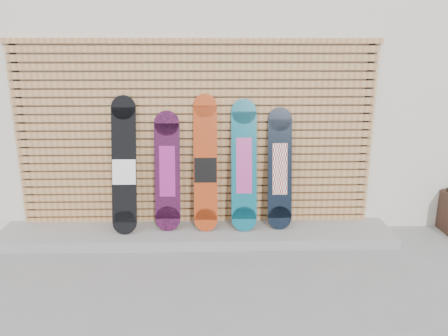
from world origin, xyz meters
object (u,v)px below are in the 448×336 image
Objects in this scene: snowboard_0 at (124,166)px; snowboard_1 at (167,171)px; snowboard_2 at (205,164)px; snowboard_3 at (244,166)px; snowboard_4 at (280,169)px.

snowboard_0 is 1.13× the size of snowboard_1.
snowboard_2 is 1.04× the size of snowboard_3.
snowboard_3 is (0.45, -0.00, -0.02)m from snowboard_2.
snowboard_3 reaches higher than snowboard_1.
snowboard_2 is 1.11× the size of snowboard_4.
snowboard_0 is 1.80m from snowboard_4.
snowboard_3 is at bearing 1.25° from snowboard_0.
snowboard_2 reaches higher than snowboard_1.
snowboard_0 is at bearing -178.75° from snowboard_3.
snowboard_3 is (1.38, 0.03, -0.01)m from snowboard_0.
snowboard_2 is at bearing -178.76° from snowboard_4.
snowboard_3 is at bearing -0.52° from snowboard_2.
snowboard_3 is at bearing -176.90° from snowboard_4.
snowboard_0 is 1.38m from snowboard_3.
snowboard_4 is at bearing 0.30° from snowboard_1.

